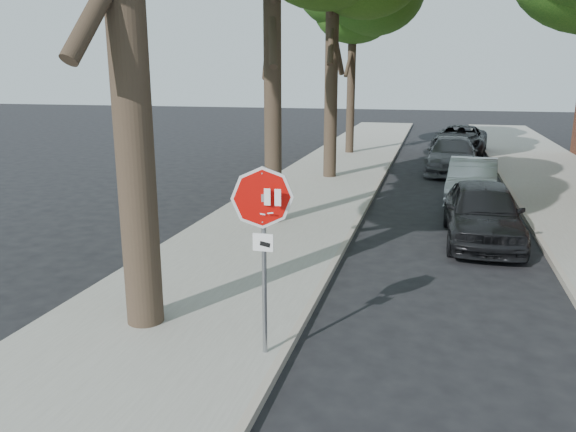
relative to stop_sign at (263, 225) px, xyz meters
The scene contains 10 objects.
ground 2.07m from the stop_sign, ahead, with size 120.00×120.00×0.00m, color black.
sidewalk_left 12.31m from the stop_sign, 98.51° to the left, with size 4.00×55.00×0.12m, color gray.
curb_left 12.17m from the stop_sign, 88.81° to the left, with size 0.12×55.00×0.13m, color #9E9384.
curb_right 13.03m from the stop_sign, 68.86° to the left, with size 0.12×55.00×0.13m, color #9E9384.
stop_sign is the anchor object (origin of this frame).
tree_far 21.88m from the stop_sign, 95.46° to the left, with size 5.29×4.91×9.33m.
car_a 7.68m from the stop_sign, 64.19° to the left, with size 1.69×4.21×1.43m, color black.
car_b 11.80m from the stop_sign, 73.66° to the left, with size 1.41×4.06×1.34m, color #A2A5AA.
car_c 17.16m from the stop_sign, 80.55° to the left, with size 1.97×4.84×1.41m, color #4C4C51.
car_d 22.49m from the stop_sign, 81.55° to the left, with size 2.40×5.22×1.45m, color black.
Camera 1 is at (1.40, -6.78, 3.85)m, focal length 35.00 mm.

